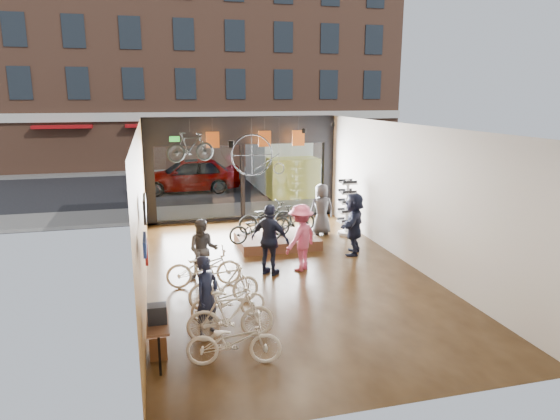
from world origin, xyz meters
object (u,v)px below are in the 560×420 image
object	(u,v)px
floor_bike_1	(230,315)
customer_2	(270,240)
hung_bike	(190,147)
display_platform	(277,240)
customer_4	(321,209)
sunglasses_rack	(347,207)
display_bike_right	(266,217)
display_bike_left	(256,228)
floor_bike_3	(224,285)
floor_bike_4	(204,267)
floor_bike_2	(228,300)
customer_0	(207,296)
floor_bike_0	(234,341)
street_car	(189,175)
penny_farthing	(261,156)
customer_5	(354,224)
customer_3	(301,238)
display_bike_mid	(295,219)
box_truck	(282,164)
customer_1	(203,250)

from	to	relation	value
floor_bike_1	customer_2	size ratio (longest dim) A/B	0.89
floor_bike_1	hung_bike	bearing A→B (deg)	2.46
display_platform	customer_4	xyz separation A→B (m)	(1.75, 0.86, 0.71)
floor_bike_1	sunglasses_rack	distance (m)	8.01
display_bike_right	sunglasses_rack	distance (m)	2.78
display_bike_left	hung_bike	bearing A→B (deg)	27.27
display_bike_left	customer_4	distance (m)	2.87
customer_4	floor_bike_3	bearing A→B (deg)	51.07
floor_bike_4	hung_bike	xyz separation A→B (m)	(0.14, 4.64, 2.45)
floor_bike_2	customer_4	bearing A→B (deg)	-38.22
customer_0	floor_bike_0	bearing A→B (deg)	-121.22
sunglasses_rack	street_car	bearing A→B (deg)	135.56
floor_bike_0	penny_farthing	bearing A→B (deg)	-4.79
customer_2	sunglasses_rack	size ratio (longest dim) A/B	1.00
customer_5	floor_bike_0	bearing A→B (deg)	-9.43
customer_3	sunglasses_rack	world-z (taller)	sunglasses_rack
display_bike_right	penny_farthing	world-z (taller)	penny_farthing
customer_2	customer_4	xyz separation A→B (m)	(2.54, 3.32, -0.07)
customer_2	customer_5	bearing A→B (deg)	-115.51
floor_bike_1	hung_bike	world-z (taller)	hung_bike
display_platform	display_bike_left	bearing A→B (deg)	-145.38
display_platform	customer_5	xyz separation A→B (m)	(1.97, -1.38, 0.76)
street_car	penny_farthing	world-z (taller)	penny_farthing
floor_bike_4	customer_0	distance (m)	2.58
penny_farthing	customer_0	bearing A→B (deg)	-109.63
display_bike_right	customer_4	world-z (taller)	customer_4
customer_2	customer_3	xyz separation A→B (m)	(0.86, 0.14, -0.04)
customer_3	customer_4	xyz separation A→B (m)	(1.68, 3.18, -0.03)
display_platform	hung_bike	size ratio (longest dim) A/B	1.52
street_car	customer_3	bearing A→B (deg)	9.64
floor_bike_4	floor_bike_2	bearing A→B (deg)	-171.38
floor_bike_2	customer_3	size ratio (longest dim) A/B	0.88
floor_bike_1	floor_bike_3	world-z (taller)	floor_bike_1
display_bike_mid	customer_0	bearing A→B (deg)	130.30
floor_bike_1	floor_bike_3	size ratio (longest dim) A/B	1.02
box_truck	customer_2	distance (m)	11.50
floor_bike_3	customer_5	xyz separation A→B (m)	(4.20, 2.77, 0.42)
display_bike_right	customer_4	size ratio (longest dim) A/B	1.08
street_car	hung_bike	size ratio (longest dim) A/B	3.08
customer_2	floor_bike_0	bearing A→B (deg)	111.63
display_bike_right	customer_1	world-z (taller)	customer_1
customer_1	floor_bike_4	bearing A→B (deg)	-83.14
floor_bike_1	penny_farthing	bearing A→B (deg)	-14.31
box_truck	floor_bike_1	distance (m)	15.10
box_truck	floor_bike_3	bearing A→B (deg)	-110.00
floor_bike_1	penny_farthing	world-z (taller)	penny_farthing
customer_5	floor_bike_3	bearing A→B (deg)	-26.10
floor_bike_2	display_bike_left	world-z (taller)	display_bike_left
box_truck	customer_0	bearing A→B (deg)	-110.16
display_platform	sunglasses_rack	size ratio (longest dim) A/B	1.29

